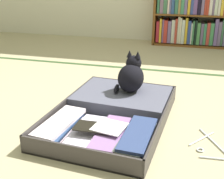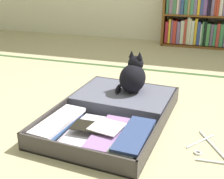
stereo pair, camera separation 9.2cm
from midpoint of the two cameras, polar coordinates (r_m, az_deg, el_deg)
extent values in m
plane|color=tan|center=(1.95, -0.86, -5.82)|extent=(10.00, 10.00, 0.00)
cube|color=#304D26|center=(2.93, 4.98, 3.89)|extent=(4.80, 0.05, 0.00)
cube|color=brown|center=(3.97, 7.63, 14.25)|extent=(0.03, 0.27, 0.78)
cube|color=brown|center=(4.01, 16.42, 8.14)|extent=(1.26, 0.27, 0.02)
cube|color=brown|center=(3.94, 17.02, 13.44)|extent=(1.23, 0.27, 0.02)
cube|color=#BC2C3D|center=(4.01, 8.20, 11.07)|extent=(0.04, 0.22, 0.26)
cube|color=gold|center=(3.98, 8.72, 11.24)|extent=(0.03, 0.22, 0.30)
cube|color=slate|center=(3.99, 9.15, 11.16)|extent=(0.02, 0.22, 0.29)
cube|color=#BF362E|center=(3.99, 9.64, 11.06)|extent=(0.04, 0.22, 0.28)
cube|color=slate|center=(3.99, 10.32, 10.96)|extent=(0.04, 0.22, 0.27)
cube|color=silver|center=(3.99, 11.00, 11.02)|extent=(0.04, 0.22, 0.29)
cube|color=#B23F31|center=(3.97, 11.53, 11.05)|extent=(0.03, 0.22, 0.31)
cube|color=beige|center=(3.98, 11.99, 11.24)|extent=(0.03, 0.22, 0.33)
cube|color=silver|center=(3.98, 12.35, 11.10)|extent=(0.02, 0.22, 0.32)
cube|color=silver|center=(3.97, 12.80, 10.88)|extent=(0.04, 0.22, 0.30)
cube|color=gold|center=(3.98, 13.36, 11.04)|extent=(0.03, 0.22, 0.32)
cube|color=#344B97|center=(3.98, 13.87, 10.73)|extent=(0.04, 0.22, 0.28)
cube|color=silver|center=(3.98, 14.29, 10.50)|extent=(0.02, 0.22, 0.26)
cube|color=#3E7E4E|center=(3.96, 14.59, 10.66)|extent=(0.02, 0.22, 0.29)
cube|color=black|center=(3.97, 15.01, 10.67)|extent=(0.03, 0.22, 0.30)
cube|color=#488B4F|center=(3.96, 15.50, 10.41)|extent=(0.04, 0.22, 0.27)
cube|color=slate|center=(3.98, 16.10, 10.34)|extent=(0.03, 0.22, 0.26)
cube|color=#3B8B61|center=(3.98, 16.62, 10.28)|extent=(0.03, 0.22, 0.26)
cube|color=#B23C36|center=(3.97, 17.18, 10.30)|extent=(0.04, 0.22, 0.27)
cube|color=#3D8353|center=(3.98, 17.80, 10.22)|extent=(0.04, 0.22, 0.27)
cube|color=slate|center=(3.97, 18.53, 10.51)|extent=(0.04, 0.22, 0.32)
cube|color=slate|center=(3.98, 19.10, 10.23)|extent=(0.04, 0.22, 0.29)
cube|color=#3F7353|center=(3.99, 19.59, 10.39)|extent=(0.02, 0.22, 0.32)
cube|color=slate|center=(3.99, 19.93, 10.00)|extent=(0.02, 0.22, 0.27)
cube|color=#3A7450|center=(3.94, 8.40, 16.28)|extent=(0.03, 0.22, 0.27)
cube|color=slate|center=(3.94, 8.98, 16.29)|extent=(0.04, 0.22, 0.28)
cube|color=#417351|center=(3.93, 9.64, 16.18)|extent=(0.04, 0.22, 0.27)
cube|color=beige|center=(3.93, 10.21, 16.17)|extent=(0.02, 0.22, 0.27)
cube|color=slate|center=(3.93, 10.58, 16.24)|extent=(0.02, 0.22, 0.29)
cube|color=#2D4B81|center=(3.92, 11.04, 16.25)|extent=(0.03, 0.22, 0.29)
cube|color=#3D7A61|center=(3.93, 11.69, 16.32)|extent=(0.04, 0.22, 0.31)
cube|color=#997D4E|center=(3.92, 12.24, 16.29)|extent=(0.03, 0.22, 0.31)
cube|color=#448C63|center=(3.93, 12.76, 15.95)|extent=(0.04, 0.22, 0.27)
cube|color=slate|center=(3.92, 13.36, 16.08)|extent=(0.03, 0.22, 0.29)
cube|color=gold|center=(3.92, 13.96, 16.32)|extent=(0.03, 0.22, 0.33)
cube|color=#36488F|center=(3.92, 14.50, 16.25)|extent=(0.03, 0.22, 0.33)
cube|color=#724F92|center=(3.93, 15.08, 16.01)|extent=(0.04, 0.22, 0.30)
cube|color=black|center=(3.92, 15.71, 15.74)|extent=(0.03, 0.22, 0.28)
cube|color=slate|center=(3.92, 16.36, 16.02)|extent=(0.03, 0.22, 0.33)
cube|color=#BE4231|center=(3.93, 16.80, 15.88)|extent=(0.02, 0.22, 0.31)
cube|color=#BA3B29|center=(3.92, 17.19, 15.49)|extent=(0.03, 0.22, 0.26)
cube|color=silver|center=(3.93, 17.72, 15.56)|extent=(0.04, 0.22, 0.28)
cube|color=slate|center=(3.93, 18.21, 15.64)|extent=(0.02, 0.22, 0.30)
cube|color=silver|center=(3.93, 18.66, 15.66)|extent=(0.03, 0.22, 0.31)
cube|color=silver|center=(3.92, 19.18, 15.60)|extent=(0.03, 0.22, 0.31)
cube|color=gold|center=(3.93, 19.69, 15.63)|extent=(0.03, 0.22, 0.32)
cube|color=#3B3635|center=(1.73, -4.42, -9.56)|extent=(0.70, 0.54, 0.01)
cube|color=#3B3635|center=(1.52, -8.16, -12.48)|extent=(0.67, 0.06, 0.10)
cube|color=#3B3635|center=(1.85, -13.89, -6.33)|extent=(0.05, 0.49, 0.10)
cube|color=#3B3635|center=(1.61, 6.43, -10.14)|extent=(0.05, 0.49, 0.10)
cube|color=#47485C|center=(1.72, -4.43, -9.28)|extent=(0.68, 0.52, 0.01)
cube|color=#3B3635|center=(2.13, 0.87, -3.04)|extent=(0.70, 0.54, 0.01)
cube|color=#3B3635|center=(2.32, 2.76, 0.36)|extent=(0.67, 0.06, 0.10)
cube|color=#3B3635|center=(2.23, -7.14, -0.76)|extent=(0.05, 0.49, 0.10)
cube|color=#3B3635|center=(2.04, 9.63, -3.10)|extent=(0.05, 0.49, 0.10)
cube|color=#47485C|center=(2.13, 0.87, -2.80)|extent=(0.68, 0.52, 0.01)
cylinder|color=black|center=(1.92, -1.48, -5.65)|extent=(0.65, 0.06, 0.02)
cube|color=silver|center=(1.80, -11.22, -7.68)|extent=(0.18, 0.39, 0.01)
cube|color=black|center=(1.81, -11.47, -7.12)|extent=(0.16, 0.41, 0.01)
cube|color=navy|center=(1.80, -11.31, -6.82)|extent=(0.16, 0.39, 0.01)
cube|color=silver|center=(1.79, -11.45, -6.17)|extent=(0.19, 0.42, 0.02)
cube|color=#7B615A|center=(1.74, -7.06, -8.59)|extent=(0.17, 0.37, 0.01)
cube|color=silver|center=(1.73, -6.74, -8.20)|extent=(0.16, 0.42, 0.02)
cube|color=black|center=(1.69, -1.97, -9.28)|extent=(0.17, 0.38, 0.02)
cube|color=white|center=(1.67, -2.09, -8.87)|extent=(0.18, 0.39, 0.02)
cube|color=#9168A2|center=(1.66, -1.85, -8.25)|extent=(0.16, 0.39, 0.02)
cube|color=silver|center=(1.64, 3.04, -10.44)|extent=(0.18, 0.38, 0.02)
cube|color=tan|center=(1.64, 3.01, -9.58)|extent=(0.18, 0.38, 0.02)
cube|color=slate|center=(1.62, 2.98, -9.18)|extent=(0.18, 0.38, 0.02)
cube|color=navy|center=(1.62, 3.36, -8.47)|extent=(0.16, 0.39, 0.02)
cube|color=white|center=(1.67, -2.07, -7.12)|extent=(0.20, 0.19, 0.01)
cube|color=black|center=(1.69, -5.22, -7.14)|extent=(0.21, 0.13, 0.01)
cube|color=#545667|center=(2.11, 0.87, -1.75)|extent=(0.67, 0.51, 0.09)
torus|color=white|center=(2.11, -1.24, -0.46)|extent=(0.11, 0.11, 0.01)
cylinder|color=black|center=(2.37, -1.58, 0.80)|extent=(0.02, 0.02, 0.09)
cylinder|color=black|center=(2.27, 7.10, -0.31)|extent=(0.02, 0.02, 0.09)
cube|color=yellow|center=(1.45, -1.63, -12.94)|extent=(0.04, 0.00, 0.02)
cube|color=green|center=(1.54, -9.50, -11.91)|extent=(0.04, 0.00, 0.02)
ellipsoid|color=black|center=(2.08, 2.35, 2.19)|extent=(0.21, 0.24, 0.20)
ellipsoid|color=black|center=(2.15, 2.93, 1.55)|extent=(0.13, 0.09, 0.11)
sphere|color=black|center=(2.09, 2.90, 5.03)|extent=(0.11, 0.11, 0.11)
cone|color=black|center=(2.06, 3.66, 6.63)|extent=(0.04, 0.04, 0.05)
cone|color=black|center=(2.08, 2.10, 6.82)|extent=(0.04, 0.04, 0.05)
sphere|color=gold|center=(2.12, 3.86, 5.45)|extent=(0.02, 0.02, 0.02)
sphere|color=gold|center=(2.14, 2.86, 5.58)|extent=(0.02, 0.02, 0.02)
ellipsoid|color=black|center=(2.11, -0.40, 0.17)|extent=(0.05, 0.16, 0.03)
cylinder|color=silver|center=(1.74, 18.28, -10.44)|extent=(0.21, 0.36, 0.01)
cylinder|color=silver|center=(1.65, 18.74, -12.51)|extent=(0.23, 0.03, 0.01)
cylinder|color=silver|center=(1.80, 15.32, -9.06)|extent=(0.14, 0.19, 0.01)
torus|color=silver|center=(1.69, 14.97, -11.11)|extent=(0.06, 0.06, 0.01)
camera|label=1|loc=(0.05, -91.40, -0.57)|focal=47.93mm
camera|label=2|loc=(0.05, 88.60, 0.57)|focal=47.93mm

